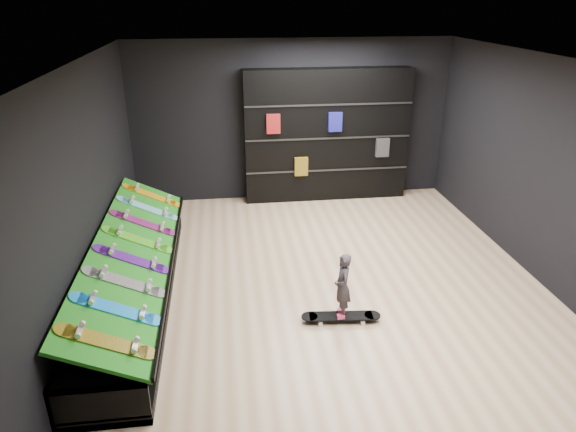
{
  "coord_description": "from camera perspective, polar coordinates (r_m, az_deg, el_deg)",
  "views": [
    {
      "loc": [
        -1.31,
        -6.01,
        3.73
      ],
      "look_at": [
        -0.5,
        0.2,
        1.0
      ],
      "focal_mm": 32.0,
      "sensor_mm": 36.0,
      "label": 1
    }
  ],
  "objects": [
    {
      "name": "floor",
      "position": [
        7.19,
        4.2,
        -7.75
      ],
      "size": [
        6.0,
        7.0,
        0.01
      ],
      "primitive_type": "cube",
      "color": "#CFAF8C",
      "rests_on": "ground"
    },
    {
      "name": "ceiling",
      "position": [
        6.19,
        5.04,
        16.7
      ],
      "size": [
        6.0,
        7.0,
        0.01
      ],
      "primitive_type": "cube",
      "color": "white",
      "rests_on": "ground"
    },
    {
      "name": "wall_back",
      "position": [
        9.86,
        0.41,
        10.49
      ],
      "size": [
        6.0,
        0.02,
        3.0
      ],
      "primitive_type": "cube",
      "color": "black",
      "rests_on": "ground"
    },
    {
      "name": "wall_front",
      "position": [
        3.61,
        16.3,
        -15.84
      ],
      "size": [
        6.0,
        0.02,
        3.0
      ],
      "primitive_type": "cube",
      "color": "black",
      "rests_on": "ground"
    },
    {
      "name": "wall_left",
      "position": [
        6.63,
        -21.73,
        2.16
      ],
      "size": [
        0.02,
        7.0,
        3.0
      ],
      "primitive_type": "cube",
      "color": "black",
      "rests_on": "ground"
    },
    {
      "name": "wall_right",
      "position": [
        7.72,
        26.99,
        4.16
      ],
      "size": [
        0.02,
        7.0,
        3.0
      ],
      "primitive_type": "cube",
      "color": "black",
      "rests_on": "ground"
    },
    {
      "name": "display_rack",
      "position": [
        7.06,
        -16.66,
        -7.1
      ],
      "size": [
        0.9,
        4.5,
        0.5
      ],
      "primitive_type": null,
      "color": "black",
      "rests_on": "ground"
    },
    {
      "name": "turf_ramp",
      "position": [
        6.83,
        -16.69,
        -3.75
      ],
      "size": [
        0.92,
        4.5,
        0.46
      ],
      "primitive_type": "cube",
      "rotation": [
        0.0,
        0.44,
        0.0
      ],
      "color": "#146A10",
      "rests_on": "display_rack"
    },
    {
      "name": "back_shelving",
      "position": [
        9.85,
        4.33,
        8.88
      ],
      "size": [
        3.11,
        0.36,
        2.49
      ],
      "primitive_type": "cube",
      "color": "black",
      "rests_on": "ground"
    },
    {
      "name": "floor_skateboard",
      "position": [
        6.48,
        5.9,
        -11.24
      ],
      "size": [
        1.0,
        0.31,
        0.09
      ],
      "primitive_type": null,
      "rotation": [
        0.0,
        0.0,
        -0.09
      ],
      "color": "black",
      "rests_on": "ground"
    },
    {
      "name": "child",
      "position": [
        6.32,
        6.01,
        -9.03
      ],
      "size": [
        0.14,
        0.19,
        0.5
      ],
      "primitive_type": "imported",
      "rotation": [
        0.0,
        0.0,
        -1.6
      ],
      "color": "black",
      "rests_on": "floor_skateboard"
    },
    {
      "name": "display_board_0",
      "position": [
        5.22,
        -19.52,
        -13.02
      ],
      "size": [
        0.93,
        0.22,
        0.5
      ],
      "primitive_type": null,
      "rotation": [
        0.0,
        0.44,
        0.0
      ],
      "color": "yellow",
      "rests_on": "turf_ramp"
    },
    {
      "name": "display_board_1",
      "position": [
        5.66,
        -18.51,
        -9.77
      ],
      "size": [
        0.93,
        0.22,
        0.5
      ],
      "primitive_type": null,
      "rotation": [
        0.0,
        0.44,
        0.0
      ],
      "color": "blue",
      "rests_on": "turf_ramp"
    },
    {
      "name": "display_board_2",
      "position": [
        6.11,
        -17.66,
        -7.0
      ],
      "size": [
        0.93,
        0.22,
        0.5
      ],
      "primitive_type": null,
      "rotation": [
        0.0,
        0.44,
        0.0
      ],
      "color": "black",
      "rests_on": "turf_ramp"
    },
    {
      "name": "display_board_3",
      "position": [
        6.58,
        -16.93,
        -4.62
      ],
      "size": [
        0.93,
        0.22,
        0.5
      ],
      "primitive_type": null,
      "rotation": [
        0.0,
        0.44,
        0.0
      ],
      "color": "purple",
      "rests_on": "turf_ramp"
    },
    {
      "name": "display_board_4",
      "position": [
        7.06,
        -16.31,
        -2.55
      ],
      "size": [
        0.93,
        0.22,
        0.5
      ],
      "primitive_type": null,
      "rotation": [
        0.0,
        0.44,
        0.0
      ],
      "color": "green",
      "rests_on": "turf_ramp"
    },
    {
      "name": "display_board_5",
      "position": [
        7.54,
        -15.77,
        -0.75
      ],
      "size": [
        0.93,
        0.22,
        0.5
      ],
      "primitive_type": null,
      "rotation": [
        0.0,
        0.44,
        0.0
      ],
      "color": "#2626BF",
      "rests_on": "turf_ramp"
    },
    {
      "name": "display_board_6",
      "position": [
        8.04,
        -15.29,
        0.83
      ],
      "size": [
        0.93,
        0.22,
        0.5
      ],
      "primitive_type": null,
      "rotation": [
        0.0,
        0.44,
        0.0
      ],
      "color": "#0CB2E5",
      "rests_on": "turf_ramp"
    },
    {
      "name": "display_board_7",
      "position": [
        8.54,
        -14.87,
        2.23
      ],
      "size": [
        0.93,
        0.22,
        0.5
      ],
      "primitive_type": null,
      "rotation": [
        0.0,
        0.44,
        0.0
      ],
      "color": "orange",
      "rests_on": "turf_ramp"
    }
  ]
}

